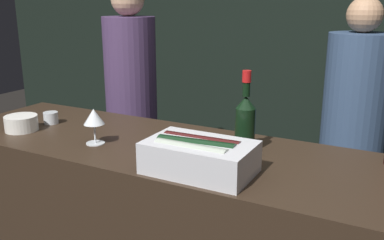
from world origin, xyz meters
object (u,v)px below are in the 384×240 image
Objects in this scene: ice_bin_with_bottles at (199,155)px; wine_glass at (94,118)px; bowl_white at (21,123)px; person_in_hoodie at (353,123)px; red_wine_bottle_burgundy at (245,120)px; candle_votive at (51,118)px; person_blond_tee at (132,105)px.

wine_glass is (-0.54, 0.07, 0.05)m from ice_bin_with_bottles.
bowl_white is 0.09× the size of person_in_hoodie.
bowl_white is at bearing -167.81° from red_wine_bottle_burgundy.
wine_glass is 0.46× the size of red_wine_bottle_burgundy.
person_blond_tee is at bearing 94.37° from candle_votive.
wine_glass is at bearing 172.35° from ice_bin_with_bottles.
ice_bin_with_bottles is 0.55m from wine_glass.
bowl_white is at bearing -84.73° from person_in_hoodie.
wine_glass is (0.44, 0.01, 0.08)m from bowl_white.
bowl_white is 1.94m from person_in_hoodie.
ice_bin_with_bottles is at bearing -54.69° from person_in_hoodie.
wine_glass reaches higher than bowl_white.
person_blond_tee is at bearing 117.03° from wine_glass.
ice_bin_with_bottles is 0.21× the size of person_blond_tee.
person_in_hoodie is (0.88, 1.39, -0.26)m from wine_glass.
candle_votive is at bearing 168.23° from person_blond_tee.
bowl_white is at bearing 165.40° from person_blond_tee.
bowl_white is 0.93m from person_blond_tee.
person_in_hoodie reaches higher than ice_bin_with_bottles.
candle_votive is 1.80m from person_in_hoodie.
person_in_hoodie is (0.28, 1.18, -0.28)m from red_wine_bottle_burgundy.
candle_votive is at bearing 77.63° from bowl_white.
wine_glass is at bearing -19.22° from candle_votive.
bowl_white is at bearing -178.26° from wine_glass.
person_in_hoodie is at bearing 46.77° from bowl_white.
ice_bin_with_bottles is 2.52× the size of bowl_white.
bowl_white is 0.98× the size of wine_glass.
ice_bin_with_bottles is 0.97m from candle_votive.
person_in_hoodie reaches higher than candle_votive.
person_in_hoodie is (0.34, 1.47, -0.21)m from ice_bin_with_bottles.
red_wine_bottle_burgundy is (0.61, 0.21, 0.02)m from wine_glass.
person_blond_tee reaches higher than ice_bin_with_bottles.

